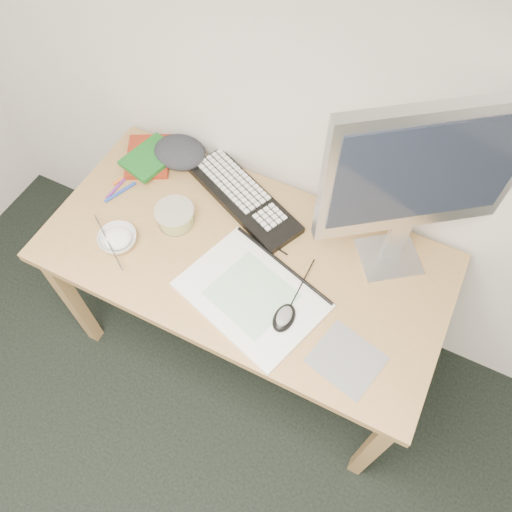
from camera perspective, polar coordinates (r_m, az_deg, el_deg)
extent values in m
plane|color=silver|center=(1.49, 14.41, 18.82)|extent=(3.60, 0.00, 3.60)
cube|color=#AD804F|center=(2.20, -20.16, -4.83)|extent=(0.05, 0.05, 0.71)
cube|color=#AD804F|center=(1.92, 13.05, -20.66)|extent=(0.05, 0.05, 0.71)
cube|color=#AD804F|center=(2.41, -11.77, 6.43)|extent=(0.05, 0.05, 0.71)
cube|color=#AD804F|center=(2.16, 18.32, -5.93)|extent=(0.05, 0.05, 0.71)
cube|color=#AD804F|center=(1.73, -1.36, -0.18)|extent=(1.40, 0.70, 0.03)
cube|color=slate|center=(1.57, 10.30, -11.55)|extent=(0.23, 0.22, 0.00)
cube|color=white|center=(1.63, -0.51, -4.48)|extent=(0.52, 0.44, 0.01)
cube|color=black|center=(1.84, -1.38, 6.59)|extent=(0.51, 0.35, 0.03)
cube|color=silver|center=(1.77, 14.89, -0.05)|extent=(0.26, 0.26, 0.01)
cube|color=silver|center=(1.69, 15.59, 1.65)|extent=(0.07, 0.06, 0.19)
cube|color=silver|center=(1.43, 18.70, 9.10)|extent=(0.48, 0.37, 0.46)
cube|color=black|center=(1.43, 18.82, 9.39)|extent=(0.42, 0.31, 0.36)
ellipsoid|color=black|center=(1.57, 3.24, -6.90)|extent=(0.07, 0.11, 0.04)
imported|color=silver|center=(1.79, -15.50, 1.83)|extent=(0.14, 0.14, 0.04)
cylinder|color=silver|center=(1.76, -16.54, 1.59)|extent=(0.22, 0.16, 0.02)
cylinder|color=gold|center=(1.79, -9.21, 4.51)|extent=(0.14, 0.14, 0.07)
cube|color=maroon|center=(2.03, -12.20, 11.06)|extent=(0.25, 0.27, 0.02)
cube|color=#18621F|center=(1.99, -11.94, 10.97)|extent=(0.19, 0.24, 0.02)
ellipsoid|color=#24262B|center=(1.98, -8.72, 11.64)|extent=(0.18, 0.15, 0.07)
cylinder|color=#CE6782|center=(1.72, -1.65, 0.66)|extent=(0.16, 0.07, 0.01)
cylinder|color=tan|center=(1.72, 1.43, 0.71)|extent=(0.15, 0.11, 0.01)
cylinder|color=black|center=(1.74, 1.48, 1.49)|extent=(0.16, 0.04, 0.01)
cylinder|color=#1F3FAA|center=(1.94, -15.27, 7.05)|extent=(0.06, 0.13, 0.01)
cylinder|color=orange|center=(1.99, -14.47, 8.94)|extent=(0.06, 0.13, 0.01)
cylinder|color=#72268C|center=(1.96, -15.66, 7.55)|extent=(0.02, 0.12, 0.01)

